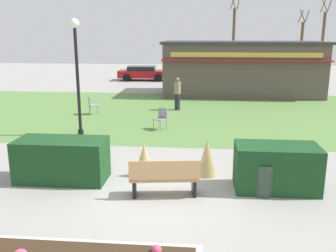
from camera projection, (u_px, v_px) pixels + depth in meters
ground_plane at (157, 191)px, 9.37m from camera, size 80.00×80.00×0.00m
lawn_patch at (180, 112)px, 18.79m from camera, size 36.00×12.00×0.01m
park_bench at (164, 178)px, 8.99m from camera, size 1.75×0.74×0.95m
hedge_left at (62, 160)px, 9.98m from camera, size 2.39×1.10×1.14m
hedge_right at (276, 168)px, 9.38m from camera, size 2.07×1.10×1.16m
ornamental_grass_behind_left at (207, 157)px, 10.32m from camera, size 0.55×0.55×1.08m
ornamental_grass_behind_right at (144, 160)px, 10.30m from camera, size 0.61×0.61×0.92m
lamppost_mid at (77, 64)px, 13.97m from camera, size 0.36×0.36×4.42m
trash_bin at (264, 179)px, 9.11m from camera, size 0.52×0.52×0.80m
food_kiosk at (241, 68)px, 24.21m from camera, size 10.13×5.04×3.40m
cafe_chair_west at (161, 117)px, 15.34m from camera, size 0.60×0.60×0.89m
cafe_chair_east at (92, 104)px, 18.20m from camera, size 0.58×0.58×0.89m
person_strolling at (177, 94)px, 19.18m from camera, size 0.34×0.34×1.69m
parked_car_west_slot at (143, 73)px, 31.58m from camera, size 4.27×2.19×1.20m
parked_car_center_slot at (205, 73)px, 31.12m from camera, size 4.28×2.20×1.20m
tree_left_bg at (233, 40)px, 35.11m from camera, size 0.91×0.96×7.24m
tree_right_bg at (322, 42)px, 35.04m from camera, size 0.91×0.96×6.92m
tree_center_bg at (301, 47)px, 34.65m from camera, size 0.91×0.96×6.00m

